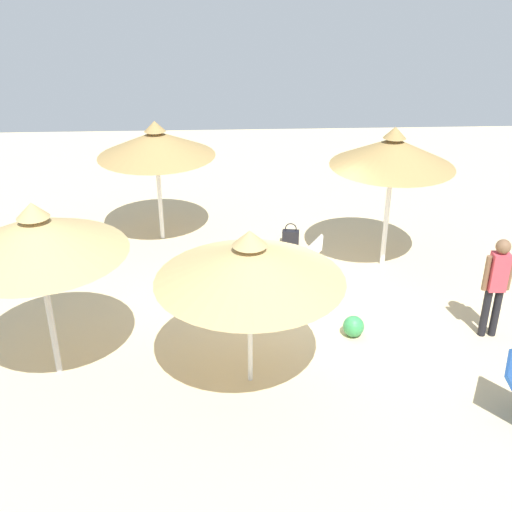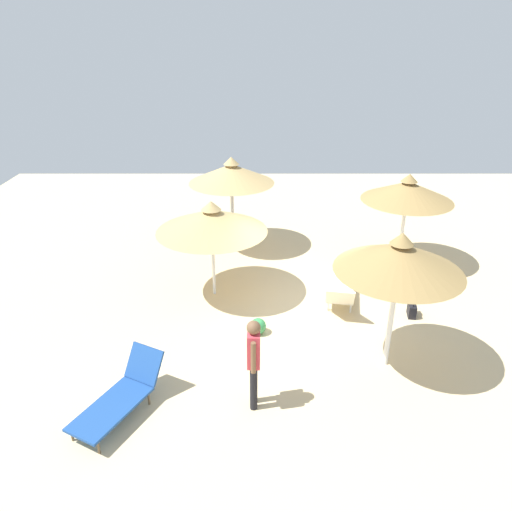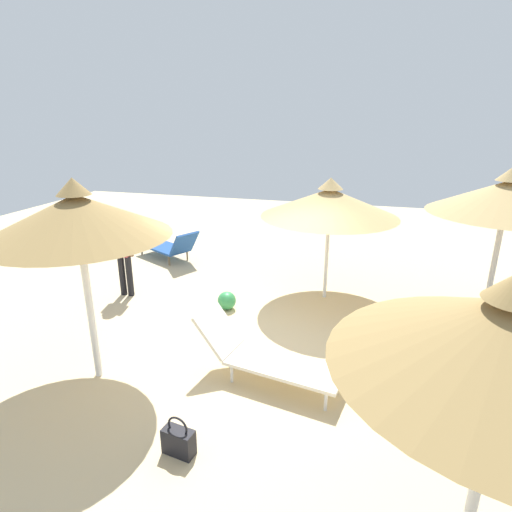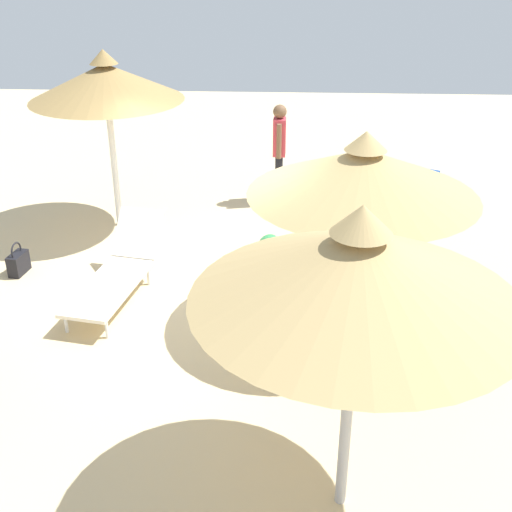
{
  "view_description": "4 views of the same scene",
  "coord_description": "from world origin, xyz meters",
  "px_view_note": "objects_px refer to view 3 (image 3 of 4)",
  "views": [
    {
      "loc": [
        -9.77,
        1.09,
        6.03
      ],
      "look_at": [
        -0.47,
        0.65,
        1.32
      ],
      "focal_mm": 44.44,
      "sensor_mm": 36.0,
      "label": 1
    },
    {
      "loc": [
        -0.95,
        -9.96,
        6.17
      ],
      "look_at": [
        -0.99,
        0.83,
        1.05
      ],
      "focal_mm": 33.83,
      "sensor_mm": 36.0,
      "label": 2
    },
    {
      "loc": [
        6.06,
        1.57,
        3.6
      ],
      "look_at": [
        -0.56,
        -0.28,
        1.28
      ],
      "focal_mm": 29.05,
      "sensor_mm": 36.0,
      "label": 3
    },
    {
      "loc": [
        -1.13,
        8.0,
        4.54
      ],
      "look_at": [
        -0.78,
        0.86,
        0.93
      ],
      "focal_mm": 46.13,
      "sensor_mm": 36.0,
      "label": 4
    }
  ],
  "objects_px": {
    "beach_ball": "(227,301)",
    "person_standing_center": "(123,249)",
    "handbag": "(179,441)",
    "parasol_umbrella_far_left": "(330,203)",
    "lounge_chair_near_right": "(170,246)",
    "lounge_chair_far_right": "(264,355)",
    "parasol_umbrella_near_left": "(509,335)",
    "parasol_umbrella_front": "(507,197)",
    "parasol_umbrella_back": "(77,216)"
  },
  "relations": [
    {
      "from": "parasol_umbrella_back",
      "to": "lounge_chair_far_right",
      "type": "relative_size",
      "value": 1.3
    },
    {
      "from": "parasol_umbrella_front",
      "to": "lounge_chair_far_right",
      "type": "bearing_deg",
      "value": -51.31
    },
    {
      "from": "person_standing_center",
      "to": "parasol_umbrella_near_left",
      "type": "bearing_deg",
      "value": 54.43
    },
    {
      "from": "lounge_chair_far_right",
      "to": "beach_ball",
      "type": "xyz_separation_m",
      "value": [
        -2.01,
        -1.27,
        -0.21
      ]
    },
    {
      "from": "parasol_umbrella_near_left",
      "to": "parasol_umbrella_back",
      "type": "bearing_deg",
      "value": -107.9
    },
    {
      "from": "beach_ball",
      "to": "lounge_chair_near_right",
      "type": "bearing_deg",
      "value": -134.61
    },
    {
      "from": "parasol_umbrella_far_left",
      "to": "parasol_umbrella_back",
      "type": "relative_size",
      "value": 0.94
    },
    {
      "from": "parasol_umbrella_front",
      "to": "beach_ball",
      "type": "xyz_separation_m",
      "value": [
        0.76,
        -4.73,
        -2.14
      ]
    },
    {
      "from": "beach_ball",
      "to": "person_standing_center",
      "type": "bearing_deg",
      "value": -92.16
    },
    {
      "from": "person_standing_center",
      "to": "lounge_chair_far_right",
      "type": "bearing_deg",
      "value": 59.3
    },
    {
      "from": "parasol_umbrella_front",
      "to": "handbag",
      "type": "height_order",
      "value": "parasol_umbrella_front"
    },
    {
      "from": "parasol_umbrella_back",
      "to": "parasol_umbrella_front",
      "type": "bearing_deg",
      "value": 119.84
    },
    {
      "from": "parasol_umbrella_near_left",
      "to": "beach_ball",
      "type": "bearing_deg",
      "value": -138.94
    },
    {
      "from": "lounge_chair_far_right",
      "to": "parasol_umbrella_front",
      "type": "bearing_deg",
      "value": 128.69
    },
    {
      "from": "parasol_umbrella_front",
      "to": "lounge_chair_near_right",
      "type": "xyz_separation_m",
      "value": [
        -1.64,
        -7.17,
        -1.94
      ]
    },
    {
      "from": "person_standing_center",
      "to": "beach_ball",
      "type": "relative_size",
      "value": 4.92
    },
    {
      "from": "parasol_umbrella_near_left",
      "to": "parasol_umbrella_front",
      "type": "height_order",
      "value": "parasol_umbrella_front"
    },
    {
      "from": "lounge_chair_far_right",
      "to": "person_standing_center",
      "type": "bearing_deg",
      "value": -120.7
    },
    {
      "from": "lounge_chair_far_right",
      "to": "person_standing_center",
      "type": "xyz_separation_m",
      "value": [
        -2.1,
        -3.53,
        0.64
      ]
    },
    {
      "from": "person_standing_center",
      "to": "handbag",
      "type": "relative_size",
      "value": 3.63
    },
    {
      "from": "beach_ball",
      "to": "parasol_umbrella_near_left",
      "type": "bearing_deg",
      "value": 41.06
    },
    {
      "from": "parasol_umbrella_near_left",
      "to": "lounge_chair_far_right",
      "type": "height_order",
      "value": "parasol_umbrella_near_left"
    },
    {
      "from": "parasol_umbrella_near_left",
      "to": "handbag",
      "type": "height_order",
      "value": "parasol_umbrella_near_left"
    },
    {
      "from": "lounge_chair_far_right",
      "to": "lounge_chair_near_right",
      "type": "xyz_separation_m",
      "value": [
        -4.41,
        -3.7,
        -0.01
      ]
    },
    {
      "from": "parasol_umbrella_far_left",
      "to": "parasol_umbrella_front",
      "type": "height_order",
      "value": "parasol_umbrella_front"
    },
    {
      "from": "parasol_umbrella_front",
      "to": "beach_ball",
      "type": "height_order",
      "value": "parasol_umbrella_front"
    },
    {
      "from": "parasol_umbrella_front",
      "to": "handbag",
      "type": "distance_m",
      "value": 6.33
    },
    {
      "from": "person_standing_center",
      "to": "lounge_chair_near_right",
      "type": "bearing_deg",
      "value": -175.84
    },
    {
      "from": "parasol_umbrella_near_left",
      "to": "parasol_umbrella_back",
      "type": "xyz_separation_m",
      "value": [
        -1.49,
        -4.62,
        0.21
      ]
    },
    {
      "from": "lounge_chair_near_right",
      "to": "lounge_chair_far_right",
      "type": "bearing_deg",
      "value": 40.0
    },
    {
      "from": "parasol_umbrella_back",
      "to": "handbag",
      "type": "xyz_separation_m",
      "value": [
        1.05,
        1.79,
        -2.22
      ]
    },
    {
      "from": "handbag",
      "to": "parasol_umbrella_far_left",
      "type": "bearing_deg",
      "value": 167.28
    },
    {
      "from": "parasol_umbrella_near_left",
      "to": "parasol_umbrella_front",
      "type": "bearing_deg",
      "value": 166.14
    },
    {
      "from": "parasol_umbrella_far_left",
      "to": "parasol_umbrella_front",
      "type": "relative_size",
      "value": 0.96
    },
    {
      "from": "lounge_chair_far_right",
      "to": "parasol_umbrella_far_left",
      "type": "bearing_deg",
      "value": 170.72
    },
    {
      "from": "person_standing_center",
      "to": "parasol_umbrella_front",
      "type": "bearing_deg",
      "value": 95.52
    },
    {
      "from": "parasol_umbrella_near_left",
      "to": "lounge_chair_far_right",
      "type": "bearing_deg",
      "value": -132.11
    },
    {
      "from": "parasol_umbrella_near_left",
      "to": "parasol_umbrella_far_left",
      "type": "bearing_deg",
      "value": -161.19
    },
    {
      "from": "lounge_chair_far_right",
      "to": "handbag",
      "type": "bearing_deg",
      "value": -19.11
    },
    {
      "from": "parasol_umbrella_front",
      "to": "lounge_chair_near_right",
      "type": "relative_size",
      "value": 1.42
    },
    {
      "from": "parasol_umbrella_back",
      "to": "beach_ball",
      "type": "distance_m",
      "value": 3.56
    },
    {
      "from": "handbag",
      "to": "beach_ball",
      "type": "xyz_separation_m",
      "value": [
        -3.63,
        -0.71,
        0.01
      ]
    },
    {
      "from": "parasol_umbrella_far_left",
      "to": "lounge_chair_near_right",
      "type": "height_order",
      "value": "parasol_umbrella_far_left"
    },
    {
      "from": "parasol_umbrella_back",
      "to": "handbag",
      "type": "relative_size",
      "value": 5.88
    },
    {
      "from": "parasol_umbrella_front",
      "to": "beach_ball",
      "type": "bearing_deg",
      "value": -80.86
    },
    {
      "from": "lounge_chair_far_right",
      "to": "parasol_umbrella_back",
      "type": "bearing_deg",
      "value": -76.58
    },
    {
      "from": "beach_ball",
      "to": "parasol_umbrella_back",
      "type": "bearing_deg",
      "value": -22.78
    },
    {
      "from": "handbag",
      "to": "person_standing_center",
      "type": "bearing_deg",
      "value": -141.28
    },
    {
      "from": "lounge_chair_far_right",
      "to": "parasol_umbrella_near_left",
      "type": "bearing_deg",
      "value": 47.89
    },
    {
      "from": "parasol_umbrella_back",
      "to": "lounge_chair_far_right",
      "type": "height_order",
      "value": "parasol_umbrella_back"
    }
  ]
}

